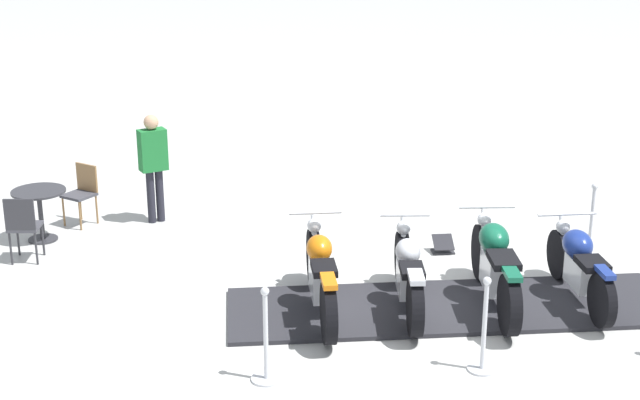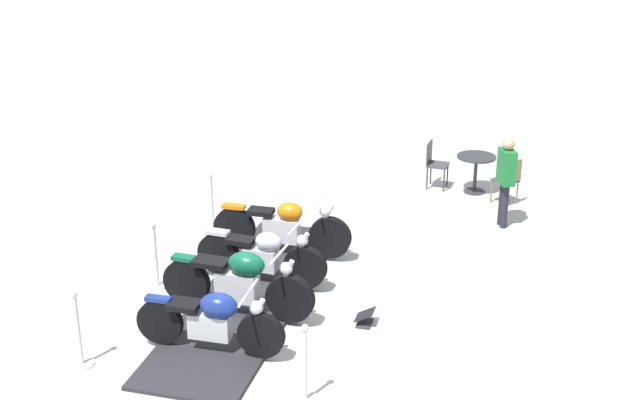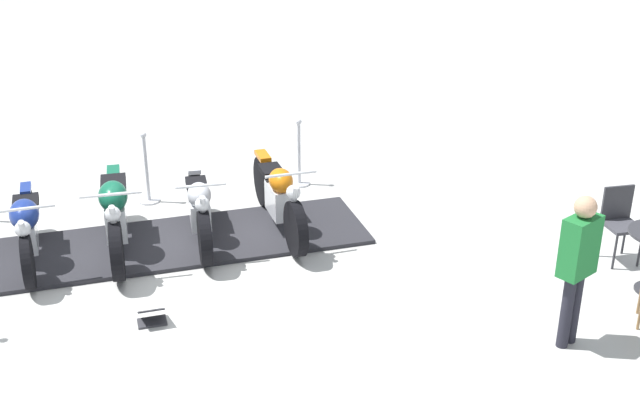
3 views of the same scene
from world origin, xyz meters
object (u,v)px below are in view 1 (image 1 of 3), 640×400
motorcycle_chrome (408,273)px  info_placard (443,247)px  stanchion_left_mid (484,339)px  stanchion_right_front (590,232)px  cafe_table (40,203)px  bystander_person (153,159)px  cafe_chair_across_table (82,190)px  motorcycle_forest (495,264)px  stanchion_left_rear (266,351)px  motorcycle_navy (579,263)px  cafe_chair_near_table (23,224)px  motorcycle_copper (320,274)px

motorcycle_chrome → info_placard: 2.00m
stanchion_left_mid → stanchion_right_front: size_ratio=1.02×
stanchion_left_mid → cafe_table: size_ratio=1.40×
bystander_person → stanchion_left_mid: bearing=13.5°
bystander_person → cafe_table: bearing=-91.5°
stanchion_left_mid → cafe_chair_across_table: bearing=77.5°
stanchion_right_front → cafe_chair_across_table: bearing=107.9°
motorcycle_forest → stanchion_left_rear: 3.19m
stanchion_left_rear → cafe_table: size_ratio=1.37×
motorcycle_navy → cafe_chair_across_table: bearing=60.8°
motorcycle_chrome → bystander_person: bystander_person is taller
motorcycle_forest → bystander_person: (0.50, 5.44, 0.43)m
motorcycle_navy → bystander_person: bystander_person is taller
stanchion_left_mid → stanchion_right_front: (3.76, -0.24, -0.02)m
cafe_table → motorcycle_chrome: bearing=-86.7°
motorcycle_forest → cafe_table: 6.46m
cafe_chair_across_table → cafe_chair_near_table: bearing=16.4°
motorcycle_chrome → cafe_chair_across_table: 5.50m
motorcycle_copper → motorcycle_forest: bearing=-90.8°
motorcycle_chrome → info_placard: motorcycle_chrome is taller
motorcycle_navy → stanchion_left_mid: 2.21m
cafe_chair_near_table → bystander_person: 2.23m
info_placard → bystander_person: bearing=158.0°
motorcycle_copper → motorcycle_chrome: bearing=-91.1°
cafe_table → stanchion_left_rear: bearing=-111.4°
motorcycle_navy → motorcycle_chrome: size_ratio=0.91×
stanchion_left_rear → cafe_table: stanchion_left_rear is taller
motorcycle_copper → stanchion_left_rear: motorcycle_copper is taller
motorcycle_chrome → bystander_person: size_ratio=1.16×
stanchion_right_front → cafe_table: bearing=113.6°
stanchion_left_rear → stanchion_right_front: bearing=-23.1°
cafe_table → cafe_chair_across_table: 0.82m
stanchion_left_rear → cafe_chair_across_table: 5.58m
stanchion_right_front → cafe_table: 7.69m
motorcycle_chrome → bystander_person: (1.08, 4.57, 0.50)m
motorcycle_copper → cafe_table: bearing=52.5°
motorcycle_copper → cafe_table: (0.26, 4.66, 0.05)m
motorcycle_copper → stanchion_left_mid: 2.20m
motorcycle_forest → motorcycle_copper: size_ratio=1.03×
motorcycle_navy → motorcycle_copper: motorcycle_copper is taller
motorcycle_copper → stanchion_right_front: 4.11m
motorcycle_navy → motorcycle_copper: 3.14m
stanchion_left_mid → cafe_table: 6.84m
info_placard → motorcycle_navy: bearing=-54.3°
motorcycle_navy → cafe_chair_near_table: motorcycle_navy is taller
motorcycle_navy → motorcycle_copper: bearing=89.3°
stanchion_left_mid → cafe_chair_near_table: stanchion_left_mid is taller
motorcycle_forest → cafe_table: (-0.90, 6.40, 0.01)m
info_placard → bystander_person: bystander_person is taller
motorcycle_chrome → info_placard: bearing=-20.5°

